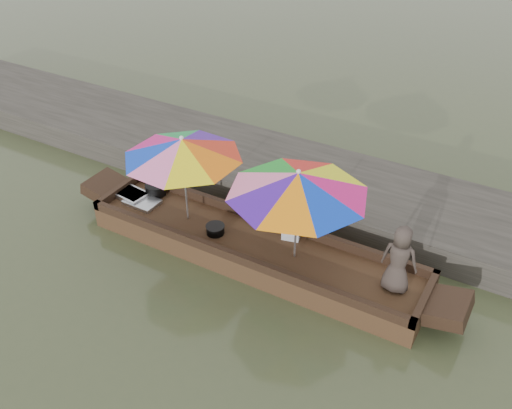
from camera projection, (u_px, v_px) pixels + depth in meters
The scene contains 11 objects.
water at pixel (253, 258), 9.30m from camera, with size 80.00×80.00×0.00m, color #444C2E.
dock at pixel (312, 183), 10.73m from camera, with size 22.00×2.20×0.50m, color #2D2B26.
boat_hull at pixel (253, 250), 9.20m from camera, with size 5.64×1.20×0.35m, color #3E291B.
cooking_pot at pixel (156, 189), 10.18m from camera, with size 0.37×0.37×0.19m, color black.
tray_crayfish at pixel (131, 195), 10.13m from camera, with size 0.59×0.41×0.09m, color silver.
tray_scallop at pixel (142, 202), 9.97m from camera, with size 0.59×0.41×0.06m, color silver.
charcoal_grill at pixel (215, 230), 9.23m from camera, with size 0.29×0.29×0.14m, color black.
supply_bag at pixel (292, 231), 9.11m from camera, with size 0.28×0.22×0.26m, color silver.
vendor at pixel (399, 259), 7.89m from camera, with size 0.53×0.35×1.08m, color #3D332D.
umbrella_bow at pixel (185, 179), 9.18m from camera, with size 1.92×1.92×1.55m, color red, non-canonical shape.
umbrella_stern at pixel (296, 215), 8.36m from camera, with size 2.10×2.10×1.55m, color #E51477, non-canonical shape.
Camera 1 is at (3.62, -6.20, 5.97)m, focal length 40.00 mm.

